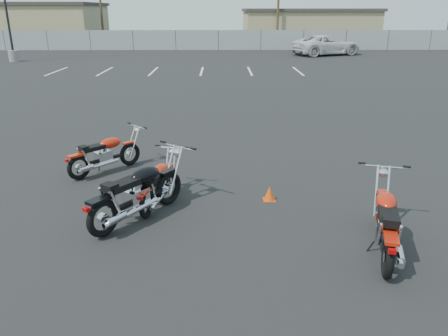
{
  "coord_description": "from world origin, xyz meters",
  "views": [
    {
      "loc": [
        0.12,
        -7.54,
        3.62
      ],
      "look_at": [
        0.2,
        0.6,
        0.65
      ],
      "focal_mm": 35.0,
      "sensor_mm": 36.0,
      "label": 1
    }
  ],
  "objects_px": {
    "motorcycle_front_red": "(105,154)",
    "motorcycle_third_red": "(158,184)",
    "motorcycle_second_black": "(138,193)",
    "white_van": "(327,39)",
    "motorcycle_rear_red": "(386,222)"
  },
  "relations": [
    {
      "from": "motorcycle_second_black",
      "to": "motorcycle_front_red",
      "type": "bearing_deg",
      "value": 116.08
    },
    {
      "from": "motorcycle_second_black",
      "to": "white_van",
      "type": "xyz_separation_m",
      "value": [
        10.39,
        30.4,
        0.75
      ]
    },
    {
      "from": "motorcycle_front_red",
      "to": "motorcycle_third_red",
      "type": "height_order",
      "value": "motorcycle_front_red"
    },
    {
      "from": "motorcycle_front_red",
      "to": "motorcycle_second_black",
      "type": "height_order",
      "value": "motorcycle_second_black"
    },
    {
      "from": "motorcycle_front_red",
      "to": "white_van",
      "type": "bearing_deg",
      "value": 67.45
    },
    {
      "from": "motorcycle_front_red",
      "to": "motorcycle_second_black",
      "type": "distance_m",
      "value": 2.75
    },
    {
      "from": "motorcycle_second_black",
      "to": "motorcycle_rear_red",
      "type": "bearing_deg",
      "value": -15.69
    },
    {
      "from": "motorcycle_third_red",
      "to": "white_van",
      "type": "xyz_separation_m",
      "value": [
        10.12,
        29.72,
        0.86
      ]
    },
    {
      "from": "motorcycle_rear_red",
      "to": "white_van",
      "type": "relative_size",
      "value": 0.33
    },
    {
      "from": "motorcycle_third_red",
      "to": "motorcycle_rear_red",
      "type": "distance_m",
      "value": 4.2
    },
    {
      "from": "motorcycle_front_red",
      "to": "motorcycle_second_black",
      "type": "relative_size",
      "value": 0.78
    },
    {
      "from": "motorcycle_third_red",
      "to": "motorcycle_front_red",
      "type": "bearing_deg",
      "value": 129.63
    },
    {
      "from": "motorcycle_front_red",
      "to": "motorcycle_third_red",
      "type": "distance_m",
      "value": 2.32
    },
    {
      "from": "motorcycle_front_red",
      "to": "motorcycle_rear_red",
      "type": "bearing_deg",
      "value": -34.4
    },
    {
      "from": "motorcycle_rear_red",
      "to": "white_van",
      "type": "bearing_deg",
      "value": 78.65
    }
  ]
}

